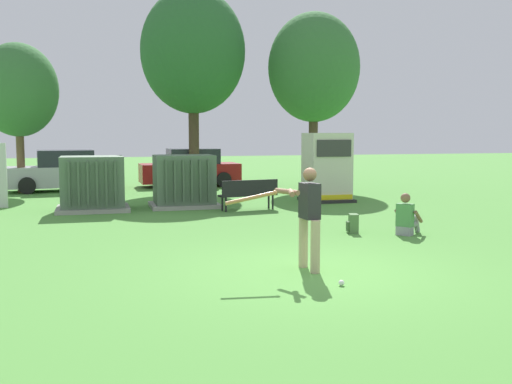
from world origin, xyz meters
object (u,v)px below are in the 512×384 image
park_bench (249,192)px  sports_ball (341,283)px  generator_enclosure (327,168)px  seated_spectator (407,218)px  batter (306,213)px  backpack (353,224)px  parked_car_left_of_center (190,169)px  transformer_west (93,184)px  transformer_mid_west (184,182)px  parked_car_leftmost (63,172)px

park_bench → sports_ball: 9.04m
generator_enclosure → seated_spectator: generator_enclosure is taller
park_bench → batter: bearing=-97.3°
park_bench → seated_spectator: 5.64m
backpack → parked_car_left_of_center: (-1.76, 13.00, 0.54)m
transformer_west → park_bench: bearing=-13.7°
transformer_mid_west → seated_spectator: (4.16, -6.38, -0.41)m
transformer_mid_west → parked_car_leftmost: 7.50m
generator_enclosure → parked_car_left_of_center: (-3.55, 6.87, -0.38)m
park_bench → transformer_west: bearing=166.3°
park_bench → parked_car_left_of_center: 8.46m
batter → seated_spectator: 4.44m
park_bench → batter: (-1.01, -7.85, 0.44)m
parked_car_leftmost → transformer_west: bearing=-80.1°
seated_spectator → backpack: size_ratio=2.19×
park_bench → parked_car_left_of_center: parked_car_left_of_center is taller
park_bench → backpack: bearing=-73.8°
parked_car_leftmost → parked_car_left_of_center: 5.28m
sports_ball → park_bench: bearing=84.6°
park_bench → parked_car_left_of_center: size_ratio=0.43×
sports_ball → parked_car_left_of_center: 17.45m
generator_enclosure → sports_ball: 11.33m
transformer_west → parked_car_left_of_center: same height
transformer_west → backpack: size_ratio=4.77×
parked_car_left_of_center → parked_car_leftmost: bearing=-171.9°
generator_enclosure → batter: size_ratio=1.32×
park_bench → batter: 7.93m
batter → transformer_west: bearing=111.3°
transformer_west → transformer_mid_west: size_ratio=1.00×
transformer_mid_west → batter: (0.74, -9.14, 0.19)m
generator_enclosure → backpack: 6.45m
seated_spectator → parked_car_leftmost: (-8.07, 12.79, 0.38)m
park_bench → backpack: 4.76m
backpack → transformer_mid_west: bearing=117.8°
transformer_west → generator_enclosure: 7.64m
backpack → parked_car_leftmost: 14.12m
sports_ball → parked_car_leftmost: 17.38m
transformer_west → seated_spectator: transformer_west is taller
transformer_west → sports_ball: transformer_west is taller
transformer_mid_west → batter: batter is taller
transformer_west → transformer_mid_west: bearing=3.9°
transformer_mid_west → sports_ball: size_ratio=23.33×
park_bench → seated_spectator: seated_spectator is taller
park_bench → parked_car_left_of_center: bearing=93.0°
batter → parked_car_leftmost: size_ratio=0.40×
transformer_mid_west → generator_enclosure: bearing=3.3°
parked_car_leftmost → park_bench: bearing=-53.7°
backpack → parked_car_left_of_center: 13.13m
transformer_mid_west → backpack: (3.08, -5.85, -0.57)m
sports_ball → backpack: size_ratio=0.20×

